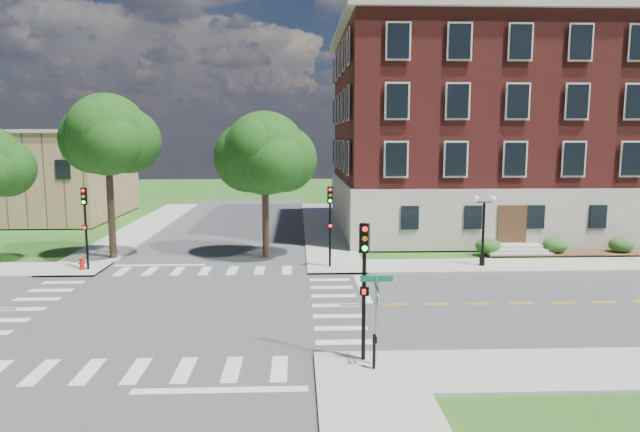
{
  "coord_description": "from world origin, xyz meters",
  "views": [
    {
      "loc": [
        5.45,
        -25.67,
        7.83
      ],
      "look_at": [
        6.76,
        7.41,
        3.2
      ],
      "focal_mm": 32.0,
      "sensor_mm": 36.0,
      "label": 1
    }
  ],
  "objects_px": {
    "traffic_signal_se": "(364,274)",
    "push_button_post": "(374,350)",
    "traffic_signal_nw": "(85,217)",
    "fire_hydrant": "(82,264)",
    "street_sign_pole": "(376,302)",
    "traffic_signal_ne": "(330,216)",
    "twin_lamp_west": "(483,226)"
  },
  "relations": [
    {
      "from": "traffic_signal_nw",
      "to": "twin_lamp_west",
      "type": "height_order",
      "value": "traffic_signal_nw"
    },
    {
      "from": "push_button_post",
      "to": "fire_hydrant",
      "type": "relative_size",
      "value": 1.6
    },
    {
      "from": "push_button_post",
      "to": "street_sign_pole",
      "type": "bearing_deg",
      "value": 74.03
    },
    {
      "from": "traffic_signal_ne",
      "to": "push_button_post",
      "type": "relative_size",
      "value": 4.0
    },
    {
      "from": "street_sign_pole",
      "to": "fire_hydrant",
      "type": "bearing_deg",
      "value": 136.25
    },
    {
      "from": "twin_lamp_west",
      "to": "push_button_post",
      "type": "relative_size",
      "value": 3.53
    },
    {
      "from": "traffic_signal_se",
      "to": "push_button_post",
      "type": "bearing_deg",
      "value": -72.31
    },
    {
      "from": "traffic_signal_se",
      "to": "fire_hydrant",
      "type": "bearing_deg",
      "value": 136.44
    },
    {
      "from": "traffic_signal_nw",
      "to": "fire_hydrant",
      "type": "distance_m",
      "value": 2.74
    },
    {
      "from": "traffic_signal_nw",
      "to": "push_button_post",
      "type": "xyz_separation_m",
      "value": [
        14.82,
        -15.05,
        -2.39
      ]
    },
    {
      "from": "push_button_post",
      "to": "fire_hydrant",
      "type": "distance_m",
      "value": 21.26
    },
    {
      "from": "traffic_signal_ne",
      "to": "traffic_signal_nw",
      "type": "distance_m",
      "value": 14.21
    },
    {
      "from": "traffic_signal_se",
      "to": "traffic_signal_nw",
      "type": "xyz_separation_m",
      "value": [
        -14.55,
        14.23,
        0.0
      ]
    },
    {
      "from": "traffic_signal_se",
      "to": "traffic_signal_nw",
      "type": "height_order",
      "value": "same"
    },
    {
      "from": "twin_lamp_west",
      "to": "street_sign_pole",
      "type": "relative_size",
      "value": 1.36
    },
    {
      "from": "traffic_signal_ne",
      "to": "fire_hydrant",
      "type": "distance_m",
      "value": 14.76
    },
    {
      "from": "traffic_signal_se",
      "to": "push_button_post",
      "type": "height_order",
      "value": "traffic_signal_se"
    },
    {
      "from": "traffic_signal_ne",
      "to": "twin_lamp_west",
      "type": "distance_m",
      "value": 9.21
    },
    {
      "from": "push_button_post",
      "to": "traffic_signal_nw",
      "type": "bearing_deg",
      "value": 134.55
    },
    {
      "from": "traffic_signal_ne",
      "to": "street_sign_pole",
      "type": "relative_size",
      "value": 1.55
    },
    {
      "from": "street_sign_pole",
      "to": "fire_hydrant",
      "type": "xyz_separation_m",
      "value": [
        -15.22,
        14.57,
        -1.84
      ]
    },
    {
      "from": "twin_lamp_west",
      "to": "street_sign_pole",
      "type": "distance_m",
      "value": 17.01
    },
    {
      "from": "traffic_signal_nw",
      "to": "fire_hydrant",
      "type": "xyz_separation_m",
      "value": [
        -0.3,
        -0.1,
        -2.72
      ]
    },
    {
      "from": "twin_lamp_west",
      "to": "push_button_post",
      "type": "height_order",
      "value": "twin_lamp_west"
    },
    {
      "from": "traffic_signal_ne",
      "to": "push_button_post",
      "type": "xyz_separation_m",
      "value": [
        0.61,
        -15.19,
        -2.39
      ]
    },
    {
      "from": "twin_lamp_west",
      "to": "fire_hydrant",
      "type": "distance_m",
      "value": 23.78
    },
    {
      "from": "traffic_signal_nw",
      "to": "traffic_signal_ne",
      "type": "bearing_deg",
      "value": 0.53
    },
    {
      "from": "traffic_signal_se",
      "to": "twin_lamp_west",
      "type": "height_order",
      "value": "traffic_signal_se"
    },
    {
      "from": "traffic_signal_ne",
      "to": "traffic_signal_se",
      "type": "bearing_deg",
      "value": -88.63
    },
    {
      "from": "traffic_signal_se",
      "to": "street_sign_pole",
      "type": "height_order",
      "value": "traffic_signal_se"
    },
    {
      "from": "traffic_signal_se",
      "to": "push_button_post",
      "type": "distance_m",
      "value": 2.54
    },
    {
      "from": "street_sign_pole",
      "to": "twin_lamp_west",
      "type": "bearing_deg",
      "value": 60.14
    }
  ]
}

